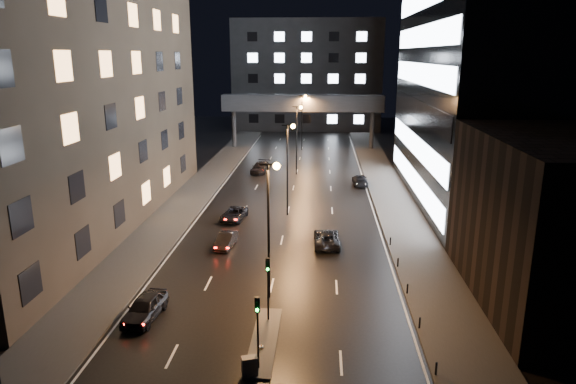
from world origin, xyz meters
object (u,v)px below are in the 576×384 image
Objects in this scene: car_toward_a at (327,238)px; utility_cabinet at (250,366)px; car_away_c at (234,214)px; car_toward_b at (360,180)px; car_away_d at (260,167)px; car_away_a at (145,307)px; car_away_b at (226,240)px.

car_toward_a reaches higher than utility_cabinet.
car_away_c is 28.16m from utility_cabinet.
car_toward_b is at bearing -103.23° from car_toward_a.
car_toward_b is at bearing 56.01° from car_away_c.
car_toward_a is (9.80, -29.94, -0.07)m from car_away_d.
car_away_a is 10.00m from utility_cabinet.
car_away_b is 9.40m from car_toward_a.
car_away_a reaches higher than car_away_d.
car_away_b is 0.85× the size of car_away_c.
car_away_a is at bearing 65.29° from car_toward_b.
car_away_d is (2.56, 44.55, -0.02)m from car_away_a.
car_toward_b reaches higher than car_away_b.
car_toward_b is (14.64, 16.34, 0.05)m from car_away_c.
car_toward_b is (4.70, 23.28, -0.00)m from car_toward_a.
car_away_c reaches higher than utility_cabinet.
car_toward_b is at bearing 71.51° from car_away_a.
car_away_a is 0.87× the size of car_away_d.
car_toward_a is at bearing 55.51° from car_away_a.
car_away_d is 4.85× the size of utility_cabinet.
car_away_d reaches higher than car_away_c.
car_away_d is 1.11× the size of car_toward_b.
car_away_b is 3.59× the size of utility_cabinet.
car_away_c is 0.87× the size of car_away_d.
car_away_c is at bearing 83.47° from utility_cabinet.
utility_cabinet is (5.40, -50.61, -0.08)m from car_away_d.
car_toward_b is (14.50, -6.66, -0.08)m from car_away_d.
utility_cabinet is (4.93, -19.58, 0.05)m from car_away_b.
car_away_c is at bearing -36.76° from car_toward_a.
car_away_c is (-0.61, 8.04, -0.01)m from car_away_b.
car_away_b is 28.13m from car_toward_b.
car_toward_b is at bearing 60.43° from utility_cabinet.
utility_cabinet is at bearing -31.54° from car_away_a.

